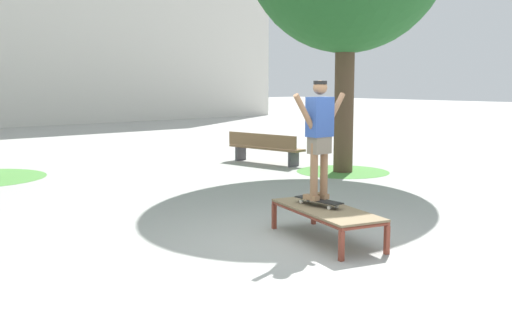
{
  "coord_description": "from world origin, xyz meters",
  "views": [
    {
      "loc": [
        -5.64,
        -5.69,
        2.22
      ],
      "look_at": [
        0.52,
        1.35,
        1.0
      ],
      "focal_mm": 41.93,
      "sensor_mm": 36.0,
      "label": 1
    }
  ],
  "objects_px": {
    "skate_box": "(326,212)",
    "skater": "(319,131)",
    "park_bench": "(265,147)",
    "skateboard": "(319,201)"
  },
  "relations": [
    {
      "from": "skate_box",
      "to": "skateboard",
      "type": "height_order",
      "value": "skateboard"
    },
    {
      "from": "skate_box",
      "to": "park_bench",
      "type": "relative_size",
      "value": 0.84
    },
    {
      "from": "skate_box",
      "to": "park_bench",
      "type": "distance_m",
      "value": 8.09
    },
    {
      "from": "skate_box",
      "to": "skater",
      "type": "bearing_deg",
      "value": 74.39
    },
    {
      "from": "skate_box",
      "to": "skater",
      "type": "distance_m",
      "value": 1.14
    },
    {
      "from": "skater",
      "to": "skate_box",
      "type": "bearing_deg",
      "value": -105.61
    },
    {
      "from": "skate_box",
      "to": "skateboard",
      "type": "xyz_separation_m",
      "value": [
        0.06,
        0.2,
        0.12
      ]
    },
    {
      "from": "skate_box",
      "to": "skater",
      "type": "relative_size",
      "value": 1.2
    },
    {
      "from": "skate_box",
      "to": "park_bench",
      "type": "height_order",
      "value": "park_bench"
    },
    {
      "from": "park_bench",
      "to": "skate_box",
      "type": "bearing_deg",
      "value": -125.87
    }
  ]
}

